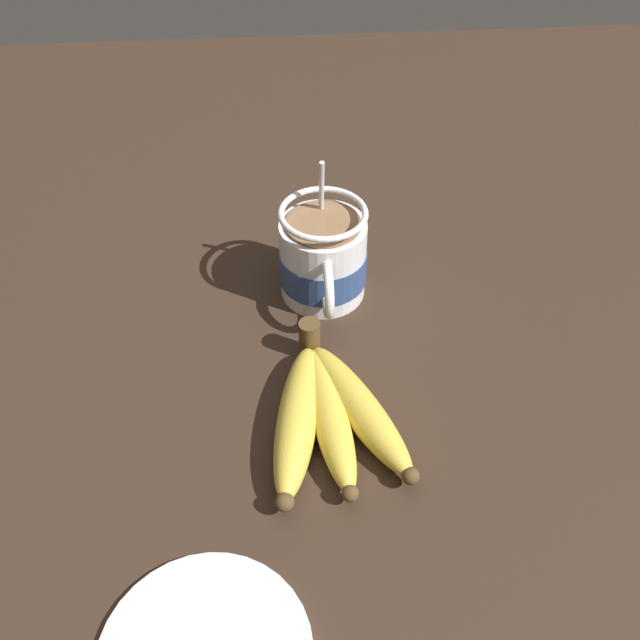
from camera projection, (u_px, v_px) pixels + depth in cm
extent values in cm
cube|color=#332319|center=(337.00, 329.00, 71.94)|extent=(134.52, 134.52, 3.00)
cylinder|color=silver|center=(323.00, 259.00, 70.79)|extent=(8.56, 8.56, 8.47)
cylinder|color=navy|center=(323.00, 265.00, 71.34)|extent=(8.76, 8.76, 3.44)
torus|color=silver|center=(327.00, 289.00, 66.61)|extent=(5.62, 0.90, 5.62)
cylinder|color=#846042|center=(323.00, 224.00, 67.73)|extent=(7.36, 7.36, 0.40)
torus|color=silver|center=(323.00, 213.00, 66.84)|extent=(8.56, 8.56, 0.60)
cylinder|color=silver|center=(321.00, 214.00, 69.89)|extent=(2.38, 0.50, 12.98)
ellipsoid|color=silver|center=(322.00, 270.00, 73.77)|extent=(3.00, 2.00, 0.80)
cylinder|color=#4C381E|center=(310.00, 335.00, 65.65)|extent=(2.00, 2.00, 3.00)
ellipsoid|color=gold|center=(298.00, 418.00, 59.91)|extent=(16.33, 6.21, 3.41)
sphere|color=#4C381E|center=(285.00, 502.00, 54.26)|extent=(1.54, 1.54, 1.54)
ellipsoid|color=gold|center=(329.00, 416.00, 60.34)|extent=(15.63, 4.97, 3.07)
sphere|color=#4C381E|center=(350.00, 493.00, 55.00)|extent=(1.38, 1.38, 1.38)
ellipsoid|color=gold|center=(359.00, 407.00, 60.85)|extent=(15.55, 9.49, 3.25)
sphere|color=#4C381E|center=(411.00, 476.00, 56.01)|extent=(1.46, 1.46, 1.46)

